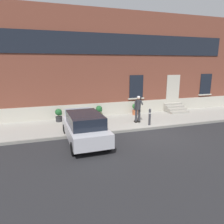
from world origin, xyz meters
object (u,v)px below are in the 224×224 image
bollard_near_person (150,116)px  planter_olive (99,111)px  planter_charcoal (59,115)px  person_on_phone (138,107)px  planter_terracotta (135,109)px  hatchback_car_silver (85,127)px

bollard_near_person → planter_olive: (-2.49, 2.76, -0.11)m
planter_charcoal → planter_olive: same height
bollard_near_person → person_on_phone: size_ratio=0.60×
person_on_phone → planter_olive: person_on_phone is taller
planter_charcoal → planter_terracotta: (5.56, 0.17, 0.00)m
bollard_near_person → planter_olive: size_ratio=1.22×
planter_olive → hatchback_car_silver: bearing=-114.2°
bollard_near_person → planter_olive: bollard_near_person is taller
planter_olive → planter_terracotta: bearing=-0.0°
person_on_phone → planter_olive: bearing=136.7°
planter_terracotta → planter_charcoal: bearing=-178.3°
planter_charcoal → planter_olive: bearing=3.5°
person_on_phone → planter_terracotta: (0.73, 2.00, -0.55)m
bollard_near_person → planter_terracotta: size_ratio=1.22×
planter_terracotta → person_on_phone: bearing=-110.1°
person_on_phone → planter_olive: size_ratio=2.04×
planter_olive → person_on_phone: bearing=-44.3°
person_on_phone → planter_terracotta: 2.20m
person_on_phone → hatchback_car_silver: bearing=-151.7°
planter_charcoal → planter_terracotta: bearing=1.7°
person_on_phone → planter_charcoal: bearing=160.3°
bollard_near_person → hatchback_car_silver: bearing=-164.1°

